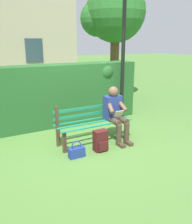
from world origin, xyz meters
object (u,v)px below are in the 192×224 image
(person_seated, at_px, (115,112))
(lamp_post, at_px, (124,32))
(handbag, at_px, (77,152))
(tree_far, at_px, (112,14))
(park_bench, at_px, (92,123))
(backpack, at_px, (101,141))

(person_seated, distance_m, lamp_post, 2.29)
(handbag, xyz_separation_m, lamp_post, (-2.08, -1.52, 2.25))
(tree_far, bearing_deg, park_bench, 52.24)
(park_bench, relative_size, backpack, 3.87)
(handbag, distance_m, tree_far, 6.02)
(backpack, height_order, tree_far, tree_far)
(lamp_post, bearing_deg, handbag, 36.15)
(park_bench, height_order, person_seated, person_seated)
(backpack, distance_m, lamp_post, 3.04)
(tree_far, bearing_deg, lamp_post, 63.50)
(handbag, height_order, lamp_post, lamp_post)
(tree_far, bearing_deg, handbag, 50.43)
(park_bench, relative_size, handbag, 4.88)
(tree_far, distance_m, lamp_post, 2.90)
(backpack, bearing_deg, person_seated, -149.02)
(person_seated, bearing_deg, tree_far, -121.21)
(park_bench, height_order, handbag, park_bench)
(park_bench, bearing_deg, backpack, 80.33)
(park_bench, distance_m, tree_far, 5.15)
(person_seated, relative_size, backpack, 2.76)
(park_bench, bearing_deg, person_seated, 160.59)
(person_seated, xyz_separation_m, backpack, (0.57, 0.34, -0.42))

